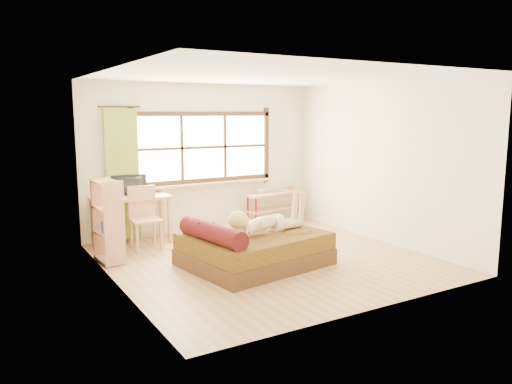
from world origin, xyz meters
TOP-DOWN VIEW (x-y plane):
  - floor at (0.00, 0.00)m, footprint 4.50×4.50m
  - ceiling at (0.00, 0.00)m, footprint 4.50×4.50m
  - wall_back at (0.00, 2.25)m, footprint 4.50×0.00m
  - wall_front at (0.00, -2.25)m, footprint 4.50×0.00m
  - wall_left at (-2.25, 0.00)m, footprint 0.00×4.50m
  - wall_right at (2.25, 0.00)m, footprint 0.00×4.50m
  - window at (0.00, 2.22)m, footprint 2.80×0.16m
  - curtain at (-1.55, 2.13)m, footprint 0.55×0.10m
  - bed at (-0.34, -0.13)m, footprint 2.08×1.77m
  - woman at (-0.15, -0.18)m, footprint 1.36×0.57m
  - kitten at (-1.02, -0.03)m, footprint 0.30×0.15m
  - desk at (-1.48, 1.95)m, footprint 1.31×0.66m
  - monitor at (-1.48, 2.00)m, footprint 0.61×0.11m
  - chair at (-1.37, 1.59)m, footprint 0.47×0.47m
  - pipe_shelf at (1.44, 2.07)m, footprint 1.27×0.51m
  - cup at (1.13, 2.07)m, footprint 0.15×0.15m
  - book at (1.63, 2.07)m, footprint 0.20×0.25m
  - bookshelf at (-2.08, 1.06)m, footprint 0.35×0.56m

SIDE VIEW (x-z plane):
  - floor at x=0.00m, z-range 0.00..0.00m
  - bed at x=-0.34m, z-range -0.10..0.61m
  - pipe_shelf at x=1.44m, z-range 0.10..0.80m
  - chair at x=-1.37m, z-range 0.06..1.06m
  - kitten at x=-1.02m, z-range 0.47..0.70m
  - bookshelf at x=-2.08m, z-range 0.01..1.23m
  - book at x=1.63m, z-range 0.62..0.64m
  - cup at x=1.13m, z-range 0.62..0.72m
  - desk at x=-1.48m, z-range 0.29..1.10m
  - woman at x=-0.15m, z-range 0.47..1.03m
  - monitor at x=-1.48m, z-range 0.80..1.15m
  - curtain at x=-1.55m, z-range 0.05..2.25m
  - wall_back at x=0.00m, z-range -0.90..3.60m
  - wall_front at x=0.00m, z-range -0.90..3.60m
  - wall_left at x=-2.25m, z-range -0.90..3.60m
  - wall_right at x=2.25m, z-range -0.90..3.60m
  - window at x=0.00m, z-range 0.78..2.24m
  - ceiling at x=0.00m, z-range 2.70..2.70m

